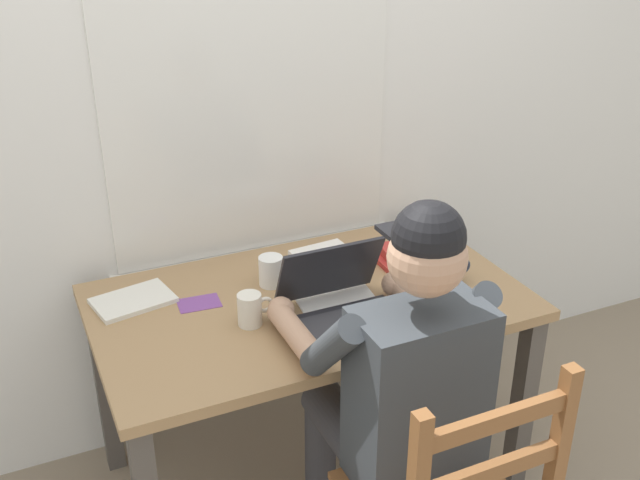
{
  "coord_description": "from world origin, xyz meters",
  "views": [
    {
      "loc": [
        -0.82,
        -1.88,
        1.92
      ],
      "look_at": [
        0.02,
        -0.05,
        0.95
      ],
      "focal_mm": 42.21,
      "sensor_mm": 36.0,
      "label": 1
    }
  ],
  "objects_px": {
    "coffee_mug_dark": "(451,270)",
    "coffee_mug_spare": "(272,271)",
    "laptop": "(343,304)",
    "book_stack_side": "(403,254)",
    "book_stack_main": "(324,262)",
    "computer_mouse": "(424,309)",
    "desk": "(309,323)",
    "landscape_photo_print": "(199,303)",
    "seated_person": "(396,382)",
    "coffee_mug_white": "(251,309)"
  },
  "relations": [
    {
      "from": "desk",
      "to": "coffee_mug_white",
      "type": "height_order",
      "value": "coffee_mug_white"
    },
    {
      "from": "coffee_mug_white",
      "to": "book_stack_side",
      "type": "xyz_separation_m",
      "value": [
        0.62,
        0.17,
        -0.03
      ]
    },
    {
      "from": "desk",
      "to": "coffee_mug_dark",
      "type": "xyz_separation_m",
      "value": [
        0.45,
        -0.11,
        0.14
      ]
    },
    {
      "from": "seated_person",
      "to": "landscape_photo_print",
      "type": "xyz_separation_m",
      "value": [
        -0.38,
        0.57,
        0.03
      ]
    },
    {
      "from": "seated_person",
      "to": "coffee_mug_spare",
      "type": "xyz_separation_m",
      "value": [
        -0.13,
        0.59,
        0.08
      ]
    },
    {
      "from": "desk",
      "to": "landscape_photo_print",
      "type": "bearing_deg",
      "value": 161.65
    },
    {
      "from": "laptop",
      "to": "computer_mouse",
      "type": "xyz_separation_m",
      "value": [
        0.24,
        -0.08,
        -0.03
      ]
    },
    {
      "from": "coffee_mug_white",
      "to": "book_stack_side",
      "type": "relative_size",
      "value": 0.58
    },
    {
      "from": "coffee_mug_spare",
      "to": "book_stack_side",
      "type": "distance_m",
      "value": 0.48
    },
    {
      "from": "seated_person",
      "to": "coffee_mug_white",
      "type": "bearing_deg",
      "value": 124.39
    },
    {
      "from": "coffee_mug_dark",
      "to": "book_stack_side",
      "type": "bearing_deg",
      "value": 105.15
    },
    {
      "from": "laptop",
      "to": "desk",
      "type": "bearing_deg",
      "value": 105.06
    },
    {
      "from": "laptop",
      "to": "book_stack_main",
      "type": "bearing_deg",
      "value": 76.32
    },
    {
      "from": "coffee_mug_white",
      "to": "coffee_mug_spare",
      "type": "bearing_deg",
      "value": 54.22
    },
    {
      "from": "desk",
      "to": "computer_mouse",
      "type": "bearing_deg",
      "value": -40.2
    },
    {
      "from": "coffee_mug_spare",
      "to": "landscape_photo_print",
      "type": "xyz_separation_m",
      "value": [
        -0.25,
        -0.02,
        -0.05
      ]
    },
    {
      "from": "laptop",
      "to": "book_stack_main",
      "type": "distance_m",
      "value": 0.29
    },
    {
      "from": "laptop",
      "to": "landscape_photo_print",
      "type": "distance_m",
      "value": 0.46
    },
    {
      "from": "computer_mouse",
      "to": "book_stack_side",
      "type": "bearing_deg",
      "value": 70.0
    },
    {
      "from": "coffee_mug_spare",
      "to": "coffee_mug_dark",
      "type": "bearing_deg",
      "value": -24.03
    },
    {
      "from": "laptop",
      "to": "book_stack_main",
      "type": "xyz_separation_m",
      "value": [
        0.07,
        0.28,
        -0.01
      ]
    },
    {
      "from": "computer_mouse",
      "to": "seated_person",
      "type": "bearing_deg",
      "value": -134.42
    },
    {
      "from": "laptop",
      "to": "book_stack_side",
      "type": "height_order",
      "value": "laptop"
    },
    {
      "from": "desk",
      "to": "coffee_mug_dark",
      "type": "height_order",
      "value": "coffee_mug_dark"
    },
    {
      "from": "desk",
      "to": "book_stack_main",
      "type": "bearing_deg",
      "value": 49.09
    },
    {
      "from": "seated_person",
      "to": "coffee_mug_spare",
      "type": "distance_m",
      "value": 0.61
    },
    {
      "from": "seated_person",
      "to": "book_stack_main",
      "type": "relative_size",
      "value": 6.25
    },
    {
      "from": "computer_mouse",
      "to": "coffee_mug_dark",
      "type": "relative_size",
      "value": 0.9
    },
    {
      "from": "coffee_mug_dark",
      "to": "book_stack_main",
      "type": "distance_m",
      "value": 0.42
    },
    {
      "from": "coffee_mug_white",
      "to": "landscape_photo_print",
      "type": "height_order",
      "value": "coffee_mug_white"
    },
    {
      "from": "coffee_mug_dark",
      "to": "landscape_photo_print",
      "type": "height_order",
      "value": "coffee_mug_dark"
    },
    {
      "from": "desk",
      "to": "landscape_photo_print",
      "type": "relative_size",
      "value": 10.28
    },
    {
      "from": "desk",
      "to": "book_stack_main",
      "type": "height_order",
      "value": "book_stack_main"
    },
    {
      "from": "book_stack_main",
      "to": "book_stack_side",
      "type": "xyz_separation_m",
      "value": [
        0.29,
        -0.03,
        -0.02
      ]
    },
    {
      "from": "seated_person",
      "to": "coffee_mug_dark",
      "type": "xyz_separation_m",
      "value": [
        0.4,
        0.36,
        0.08
      ]
    },
    {
      "from": "desk",
      "to": "coffee_mug_dark",
      "type": "bearing_deg",
      "value": -13.38
    },
    {
      "from": "computer_mouse",
      "to": "book_stack_main",
      "type": "height_order",
      "value": "book_stack_main"
    },
    {
      "from": "book_stack_main",
      "to": "book_stack_side",
      "type": "height_order",
      "value": "book_stack_main"
    },
    {
      "from": "seated_person",
      "to": "coffee_mug_white",
      "type": "xyz_separation_m",
      "value": [
        -0.27,
        0.39,
        0.08
      ]
    },
    {
      "from": "coffee_mug_dark",
      "to": "landscape_photo_print",
      "type": "xyz_separation_m",
      "value": [
        -0.78,
        0.22,
        -0.05
      ]
    },
    {
      "from": "coffee_mug_dark",
      "to": "coffee_mug_spare",
      "type": "distance_m",
      "value": 0.58
    },
    {
      "from": "coffee_mug_white",
      "to": "book_stack_main",
      "type": "relative_size",
      "value": 0.54
    },
    {
      "from": "book_stack_main",
      "to": "coffee_mug_white",
      "type": "bearing_deg",
      "value": -148.8
    },
    {
      "from": "coffee_mug_white",
      "to": "book_stack_main",
      "type": "distance_m",
      "value": 0.39
    },
    {
      "from": "desk",
      "to": "book_stack_side",
      "type": "height_order",
      "value": "book_stack_side"
    },
    {
      "from": "laptop",
      "to": "book_stack_side",
      "type": "bearing_deg",
      "value": 35.58
    },
    {
      "from": "seated_person",
      "to": "landscape_photo_print",
      "type": "relative_size",
      "value": 9.73
    },
    {
      "from": "coffee_mug_white",
      "to": "landscape_photo_print",
      "type": "relative_size",
      "value": 0.85
    },
    {
      "from": "laptop",
      "to": "landscape_photo_print",
      "type": "xyz_separation_m",
      "value": [
        -0.37,
        0.26,
        -0.05
      ]
    },
    {
      "from": "computer_mouse",
      "to": "book_stack_side",
      "type": "xyz_separation_m",
      "value": [
        0.12,
        0.33,
        0.01
      ]
    }
  ]
}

